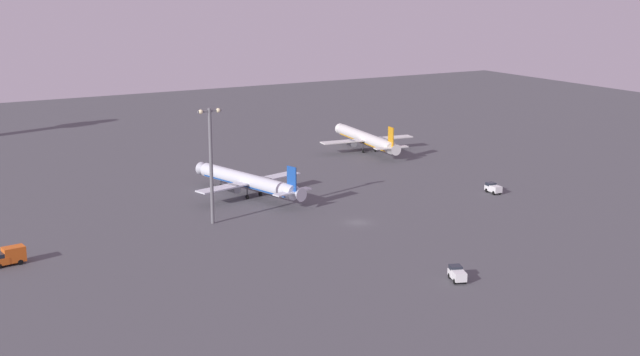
# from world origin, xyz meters

# --- Properties ---
(ground_plane) EXTENTS (416.00, 416.00, 0.00)m
(ground_plane) POSITION_xyz_m (0.00, 0.00, 0.00)
(ground_plane) COLOR #4C4C51
(airplane_near_gate) EXTENTS (27.29, 34.78, 9.04)m
(airplane_near_gate) POSITION_xyz_m (-10.03, 29.59, 3.42)
(airplane_near_gate) COLOR silver
(airplane_near_gate) RESTS_ON ground
(airplane_terminal_side) EXTENTS (27.65, 35.46, 9.09)m
(airplane_terminal_side) POSITION_xyz_m (39.85, 59.27, 3.44)
(airplane_terminal_side) COLOR silver
(airplane_terminal_side) RESTS_ON ground
(cargo_loader) EXTENTS (3.27, 4.56, 2.25)m
(cargo_loader) POSITION_xyz_m (-3.64, -36.05, 1.18)
(cargo_loader) COLOR white
(cargo_loader) RESTS_ON ground
(catering_truck) EXTENTS (5.90, 3.04, 3.05)m
(catering_truck) POSITION_xyz_m (-64.95, 7.41, 1.58)
(catering_truck) COLOR #D85919
(catering_truck) RESTS_ON ground
(maintenance_van) EXTENTS (2.30, 4.28, 2.25)m
(maintenance_van) POSITION_xyz_m (39.19, 5.07, 1.18)
(maintenance_van) COLOR white
(maintenance_van) RESTS_ON ground
(apron_light_west) EXTENTS (4.80, 0.90, 23.06)m
(apron_light_west) POSITION_xyz_m (-25.28, 13.65, 13.33)
(apron_light_west) COLOR slate
(apron_light_west) RESTS_ON ground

